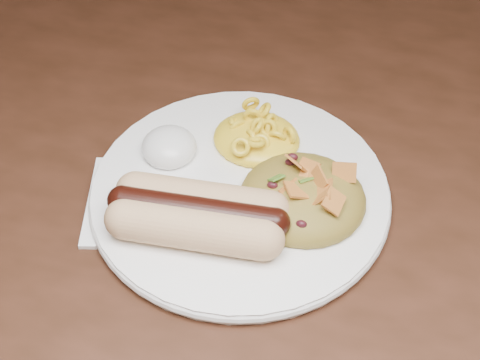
# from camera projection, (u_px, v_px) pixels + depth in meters

# --- Properties ---
(table) EXTENTS (1.60, 0.90, 0.75)m
(table) POSITION_uv_depth(u_px,v_px,m) (359.00, 194.00, 0.76)
(table) COLOR #3F2015
(table) RESTS_ON floor
(plate) EXTENTS (0.30, 0.30, 0.01)m
(plate) POSITION_uv_depth(u_px,v_px,m) (240.00, 193.00, 0.62)
(plate) COLOR white
(plate) RESTS_ON table
(hotdog) EXTENTS (0.12, 0.07, 0.03)m
(hotdog) POSITION_uv_depth(u_px,v_px,m) (198.00, 214.00, 0.58)
(hotdog) COLOR #DDC17D
(hotdog) RESTS_ON plate
(mac_and_cheese) EXTENTS (0.10, 0.09, 0.03)m
(mac_and_cheese) POSITION_uv_depth(u_px,v_px,m) (257.00, 130.00, 0.65)
(mac_and_cheese) COLOR yellow
(mac_and_cheese) RESTS_ON plate
(sour_cream) EXTENTS (0.06, 0.06, 0.03)m
(sour_cream) POSITION_uv_depth(u_px,v_px,m) (169.00, 141.00, 0.64)
(sour_cream) COLOR white
(sour_cream) RESTS_ON plate
(taco_salad) EXTENTS (0.10, 0.10, 0.05)m
(taco_salad) POSITION_uv_depth(u_px,v_px,m) (303.00, 189.00, 0.59)
(taco_salad) COLOR #BB6327
(taco_salad) RESTS_ON plate
(fork) EXTENTS (0.05, 0.13, 0.00)m
(fork) POSITION_uv_depth(u_px,v_px,m) (97.00, 201.00, 0.62)
(fork) COLOR white
(fork) RESTS_ON table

